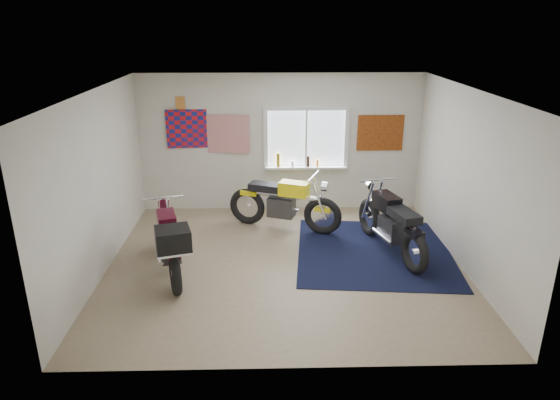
{
  "coord_description": "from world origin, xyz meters",
  "views": [
    {
      "loc": [
        -0.26,
        -7.05,
        3.64
      ],
      "look_at": [
        -0.06,
        0.4,
        0.93
      ],
      "focal_mm": 32.0,
      "sensor_mm": 36.0,
      "label": 1
    }
  ],
  "objects_px": {
    "navy_rug": "(374,252)",
    "maroon_tourer": "(170,243)",
    "yellow_triumph": "(284,204)",
    "black_chrome_bike": "(391,225)"
  },
  "relations": [
    {
      "from": "yellow_triumph",
      "to": "maroon_tourer",
      "type": "distance_m",
      "value": 2.48
    },
    {
      "from": "yellow_triumph",
      "to": "maroon_tourer",
      "type": "bearing_deg",
      "value": -113.31
    },
    {
      "from": "black_chrome_bike",
      "to": "maroon_tourer",
      "type": "height_order",
      "value": "black_chrome_bike"
    },
    {
      "from": "yellow_triumph",
      "to": "navy_rug",
      "type": "bearing_deg",
      "value": -14.02
    },
    {
      "from": "navy_rug",
      "to": "black_chrome_bike",
      "type": "height_order",
      "value": "black_chrome_bike"
    },
    {
      "from": "navy_rug",
      "to": "maroon_tourer",
      "type": "bearing_deg",
      "value": -167.07
    },
    {
      "from": "yellow_triumph",
      "to": "black_chrome_bike",
      "type": "xyz_separation_m",
      "value": [
        1.72,
        -1.03,
        0.01
      ]
    },
    {
      "from": "navy_rug",
      "to": "black_chrome_bike",
      "type": "bearing_deg",
      "value": 0.34
    },
    {
      "from": "navy_rug",
      "to": "maroon_tourer",
      "type": "distance_m",
      "value": 3.33
    },
    {
      "from": "yellow_triumph",
      "to": "maroon_tourer",
      "type": "height_order",
      "value": "yellow_triumph"
    }
  ]
}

